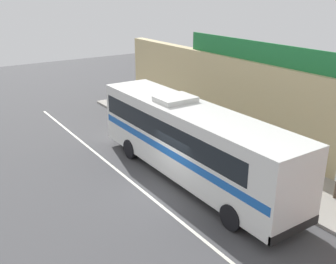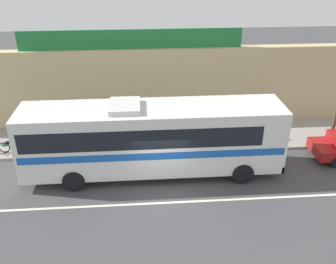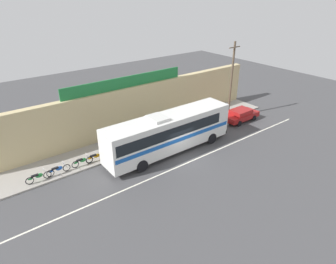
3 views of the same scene
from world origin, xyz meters
name	(u,v)px [view 1 (image 1 of 3)]	position (x,y,z in m)	size (l,w,h in m)	color
ground_plane	(164,191)	(0.00, 0.00, 0.00)	(70.00, 70.00, 0.00)	#444447
sidewalk_slab	(248,163)	(0.00, 5.20, 0.07)	(30.00, 3.60, 0.14)	gray
storefront_facade	(281,113)	(0.00, 7.35, 2.40)	(30.00, 0.70, 4.80)	tan
storefront_billboard	(267,53)	(-1.28, 7.35, 5.35)	(12.74, 0.12, 1.10)	#1E7538
road_center_stripe	(149,196)	(0.00, -0.80, 0.00)	(30.00, 0.14, 0.01)	silver
intercity_bus	(189,138)	(-0.46, 1.69, 2.07)	(12.38, 2.68, 3.78)	silver
motorcycle_blue	(161,124)	(-6.48, 4.00, 0.57)	(1.86, 0.56, 0.94)	black
motorcycle_green	(136,111)	(-9.68, 4.01, 0.57)	(1.91, 0.56, 0.94)	black
motorcycle_purple	(125,106)	(-11.22, 3.95, 0.57)	(1.93, 0.56, 0.94)	black
motorcycle_orange	(152,119)	(-7.68, 4.04, 0.57)	(1.86, 0.56, 0.94)	black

